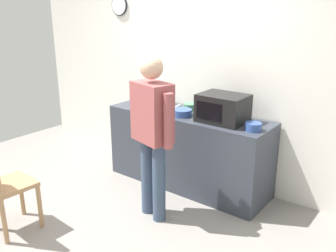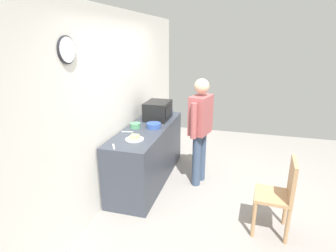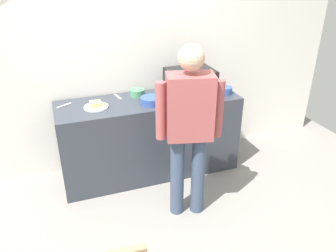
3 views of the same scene
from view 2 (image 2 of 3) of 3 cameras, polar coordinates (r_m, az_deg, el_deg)
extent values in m
plane|color=gray|center=(4.21, 11.27, -14.19)|extent=(6.00, 6.00, 0.00)
cube|color=silver|center=(4.09, -10.55, 4.73)|extent=(5.40, 0.10, 2.60)
cylinder|color=white|center=(2.95, -20.35, 14.66)|extent=(0.25, 0.03, 0.25)
cylinder|color=black|center=(2.95, -20.40, 14.65)|extent=(0.27, 0.02, 0.27)
cube|color=#333842|center=(4.39, -4.25, -5.78)|extent=(1.98, 0.62, 0.90)
cube|color=black|center=(4.60, -2.14, 3.27)|extent=(0.50, 0.38, 0.30)
cube|color=black|center=(4.49, -0.02, 2.92)|extent=(0.30, 0.01, 0.18)
cylinder|color=white|center=(3.72, -6.99, -2.75)|extent=(0.25, 0.25, 0.01)
cube|color=#DBBE6C|center=(3.71, -7.01, -2.28)|extent=(0.11, 0.11, 0.05)
cylinder|color=#33519E|center=(4.18, -2.98, 0.11)|extent=(0.22, 0.22, 0.08)
cylinder|color=#4C8E60|center=(4.20, -6.84, 0.12)|extent=(0.16, 0.16, 0.08)
cylinder|color=#33519E|center=(4.97, 0.05, 3.10)|extent=(0.17, 0.17, 0.08)
cube|color=silver|center=(3.53, -11.25, -4.21)|extent=(0.16, 0.10, 0.01)
cube|color=silver|center=(4.04, -8.46, -1.18)|extent=(0.05, 0.17, 0.01)
cylinder|color=#374862|center=(4.42, 7.01, -6.17)|extent=(0.13, 0.13, 0.83)
cylinder|color=#374862|center=(4.26, 5.96, -7.14)|extent=(0.13, 0.13, 0.83)
cube|color=#9E4C4C|center=(4.10, 6.84, 2.34)|extent=(0.45, 0.33, 0.58)
cylinder|color=#9E4C4C|center=(4.33, 8.12, 2.73)|extent=(0.09, 0.09, 0.52)
cylinder|color=#9E4C4C|center=(3.89, 5.38, 1.07)|extent=(0.09, 0.09, 0.52)
sphere|color=#D1A889|center=(4.01, 7.06, 8.25)|extent=(0.22, 0.22, 0.22)
cylinder|color=#A87F56|center=(3.75, 17.67, -15.02)|extent=(0.04, 0.04, 0.45)
cylinder|color=#A87F56|center=(3.45, 17.44, -18.15)|extent=(0.04, 0.04, 0.45)
cylinder|color=#A87F56|center=(3.77, 23.26, -15.49)|extent=(0.04, 0.04, 0.45)
cylinder|color=#A87F56|center=(3.48, 23.61, -18.63)|extent=(0.04, 0.04, 0.45)
cube|color=#A87F56|center=(3.48, 20.95, -13.44)|extent=(0.42, 0.42, 0.04)
cube|color=#A87F56|center=(3.38, 24.49, -10.11)|extent=(0.40, 0.06, 0.45)
camera|label=1|loc=(6.39, 34.69, 13.65)|focal=39.09mm
camera|label=3|loc=(3.39, 49.55, 12.08)|focal=35.56mm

